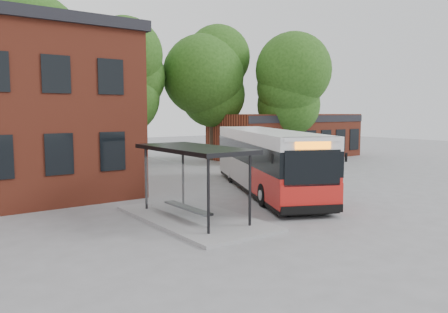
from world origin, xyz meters
TOP-DOWN VIEW (x-y plane):
  - ground at (0.00, 0.00)m, footprint 100.00×100.00m
  - shop_row at (15.00, 14.00)m, footprint 14.00×6.20m
  - bus_shelter at (-4.50, -1.00)m, footprint 3.60×7.00m
  - bike_rail at (9.28, 10.00)m, footprint 5.20×0.10m
  - tree_0 at (-6.00, 16.00)m, footprint 7.92×7.92m
  - tree_1 at (1.00, 17.00)m, footprint 7.92×7.92m
  - tree_2 at (8.00, 16.00)m, footprint 7.92×7.92m
  - tree_3 at (13.00, 12.00)m, footprint 7.04×7.04m
  - city_bus at (1.85, 1.96)m, footprint 7.83×12.72m
  - bicycle_0 at (6.47, 10.43)m, footprint 1.71×0.85m
  - bicycle_1 at (7.45, 10.37)m, footprint 1.57×0.56m
  - bicycle_3 at (8.64, 10.75)m, footprint 1.72×1.04m
  - bicycle_4 at (8.86, 10.13)m, footprint 1.95×0.90m
  - bicycle_5 at (10.35, 10.84)m, footprint 1.72×0.58m
  - bicycle_6 at (10.34, 10.94)m, footprint 1.74×1.17m
  - bicycle_7 at (11.62, 10.91)m, footprint 1.79×1.14m

SIDE VIEW (x-z plane):
  - ground at x=0.00m, z-range 0.00..0.00m
  - bike_rail at x=9.28m, z-range 0.00..0.38m
  - bicycle_0 at x=6.47m, z-range 0.00..0.86m
  - bicycle_6 at x=10.34m, z-range 0.00..0.87m
  - bicycle_1 at x=7.45m, z-range 0.00..0.92m
  - bicycle_4 at x=8.86m, z-range 0.00..0.99m
  - bicycle_3 at x=8.64m, z-range 0.00..1.00m
  - bicycle_5 at x=10.35m, z-range 0.00..1.02m
  - bicycle_7 at x=11.62m, z-range 0.00..1.05m
  - bus_shelter at x=-4.50m, z-range 0.00..2.90m
  - city_bus at x=1.85m, z-range 0.00..3.24m
  - shop_row at x=15.00m, z-range 0.00..4.00m
  - tree_3 at x=13.00m, z-range 0.00..9.28m
  - tree_1 at x=1.00m, z-range 0.00..10.40m
  - tree_0 at x=-6.00m, z-range 0.00..11.00m
  - tree_2 at x=8.00m, z-range 0.00..11.00m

